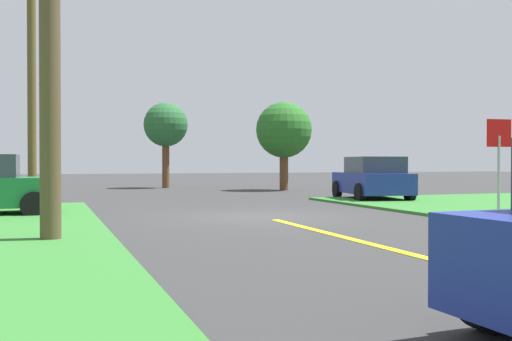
{
  "coord_description": "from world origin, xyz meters",
  "views": [
    {
      "loc": [
        -5.25,
        -14.47,
        1.42
      ],
      "look_at": [
        1.09,
        3.46,
        1.15
      ],
      "focal_mm": 41.49,
      "sensor_mm": 36.0,
      "label": 1
    }
  ],
  "objects_px": {
    "stop_sign": "(499,149)",
    "utility_pole_mid": "(32,84)",
    "car_on_crossroad": "(372,179)",
    "oak_tree_left": "(284,130)",
    "pine_tree_center": "(166,126)"
  },
  "relations": [
    {
      "from": "car_on_crossroad",
      "to": "pine_tree_center",
      "type": "xyz_separation_m",
      "value": [
        -5.33,
        12.93,
        2.63
      ]
    },
    {
      "from": "utility_pole_mid",
      "to": "stop_sign",
      "type": "bearing_deg",
      "value": -41.5
    },
    {
      "from": "utility_pole_mid",
      "to": "pine_tree_center",
      "type": "xyz_separation_m",
      "value": [
        6.65,
        10.38,
        -0.7
      ]
    },
    {
      "from": "car_on_crossroad",
      "to": "oak_tree_left",
      "type": "xyz_separation_m",
      "value": [
        -0.19,
        8.31,
        2.22
      ]
    },
    {
      "from": "car_on_crossroad",
      "to": "pine_tree_center",
      "type": "relative_size",
      "value": 0.89
    },
    {
      "from": "car_on_crossroad",
      "to": "oak_tree_left",
      "type": "height_order",
      "value": "oak_tree_left"
    },
    {
      "from": "car_on_crossroad",
      "to": "oak_tree_left",
      "type": "distance_m",
      "value": 8.6
    },
    {
      "from": "stop_sign",
      "to": "utility_pole_mid",
      "type": "relative_size",
      "value": 0.31
    },
    {
      "from": "utility_pole_mid",
      "to": "oak_tree_left",
      "type": "height_order",
      "value": "utility_pole_mid"
    },
    {
      "from": "oak_tree_left",
      "to": "pine_tree_center",
      "type": "bearing_deg",
      "value": 138.06
    },
    {
      "from": "utility_pole_mid",
      "to": "pine_tree_center",
      "type": "bearing_deg",
      "value": 57.36
    },
    {
      "from": "utility_pole_mid",
      "to": "car_on_crossroad",
      "type": "bearing_deg",
      "value": -12.02
    },
    {
      "from": "stop_sign",
      "to": "utility_pole_mid",
      "type": "distance_m",
      "value": 15.2
    },
    {
      "from": "utility_pole_mid",
      "to": "pine_tree_center",
      "type": "height_order",
      "value": "utility_pole_mid"
    },
    {
      "from": "oak_tree_left",
      "to": "pine_tree_center",
      "type": "relative_size",
      "value": 0.95
    }
  ]
}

